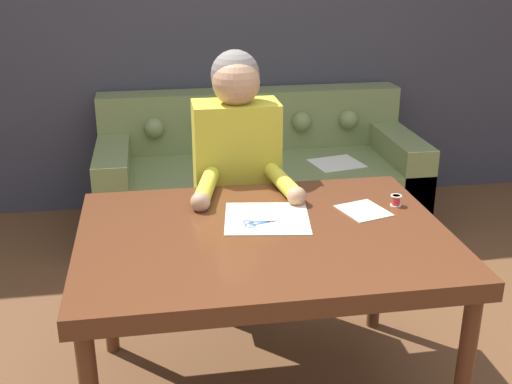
% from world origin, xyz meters
% --- Properties ---
extents(wall_back, '(8.00, 0.06, 2.60)m').
position_xyz_m(wall_back, '(0.00, 2.28, 1.30)').
color(wall_back, '#383842').
rests_on(wall_back, ground_plane).
extents(dining_table, '(1.37, 1.00, 0.75)m').
position_xyz_m(dining_table, '(-0.13, 0.06, 0.68)').
color(dining_table, '#562D19').
rests_on(dining_table, ground_plane).
extents(couch, '(2.02, 0.90, 0.83)m').
position_xyz_m(couch, '(0.14, 1.83, 0.30)').
color(couch, olive).
rests_on(couch, ground_plane).
extents(person, '(0.47, 0.62, 1.31)m').
position_xyz_m(person, '(-0.14, 0.73, 0.68)').
color(person, '#33281E').
rests_on(person, ground_plane).
extents(pattern_paper_main, '(0.37, 0.36, 0.00)m').
position_xyz_m(pattern_paper_main, '(-0.10, 0.18, 0.76)').
color(pattern_paper_main, beige).
rests_on(pattern_paper_main, dining_table).
extents(pattern_paper_offcut, '(0.21, 0.23, 0.00)m').
position_xyz_m(pattern_paper_offcut, '(0.30, 0.19, 0.76)').
color(pattern_paper_offcut, beige).
rests_on(pattern_paper_offcut, dining_table).
extents(scissors, '(0.25, 0.09, 0.01)m').
position_xyz_m(scissors, '(-0.12, 0.14, 0.76)').
color(scissors, silver).
rests_on(scissors, dining_table).
extents(thread_spool, '(0.04, 0.04, 0.05)m').
position_xyz_m(thread_spool, '(0.44, 0.22, 0.78)').
color(thread_spool, red).
rests_on(thread_spool, dining_table).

